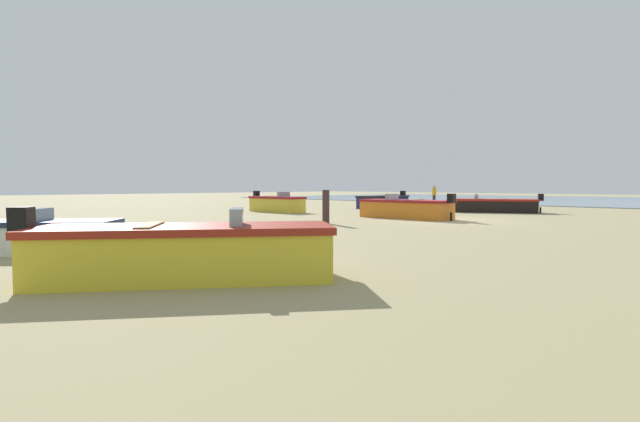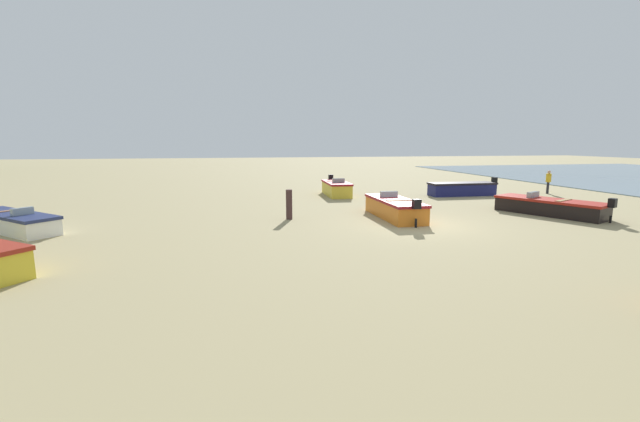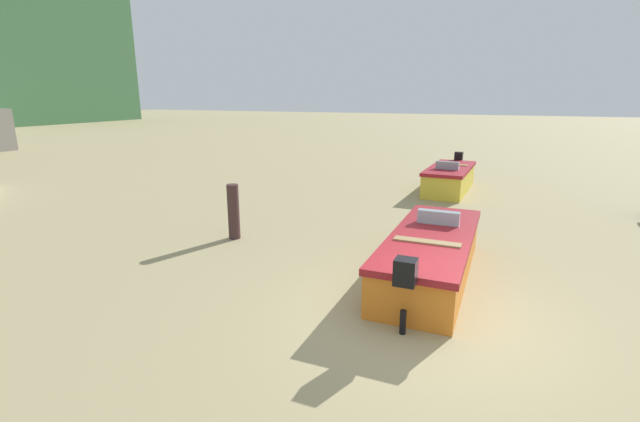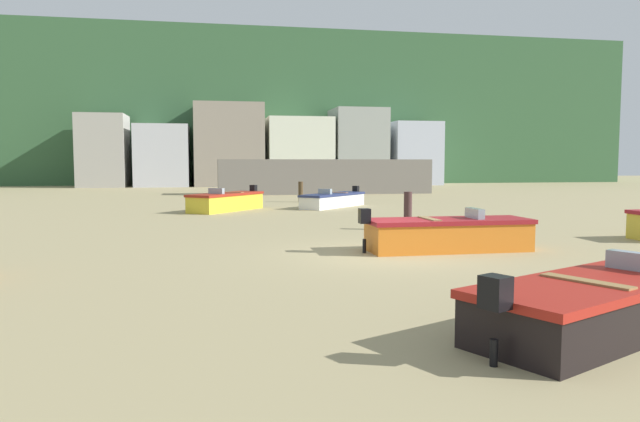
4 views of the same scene
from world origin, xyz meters
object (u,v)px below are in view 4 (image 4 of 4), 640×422
object	(u,v)px
boat_white_5	(333,200)
mooring_post_near_water	(408,211)
boat_yellow_4	(226,202)
boat_black_0	(607,303)
boat_orange_3	(448,234)
mooring_post_mid_beach	(301,192)

from	to	relation	value
boat_white_5	mooring_post_near_water	distance (m)	11.24
boat_yellow_4	boat_black_0	bearing A→B (deg)	139.68
boat_orange_3	boat_white_5	bearing A→B (deg)	179.12
boat_white_5	boat_orange_3	bearing A→B (deg)	131.49
boat_orange_3	boat_yellow_4	bearing A→B (deg)	-159.48
boat_orange_3	boat_yellow_4	xyz separation A→B (m)	(-5.62, 14.84, 0.00)
boat_black_0	boat_white_5	distance (m)	24.01
boat_yellow_4	boat_white_5	bearing A→B (deg)	-129.15
boat_orange_3	boat_white_5	size ratio (longest dim) A/B	1.05
boat_black_0	mooring_post_near_water	bearing A→B (deg)	148.32
mooring_post_near_water	boat_orange_3	bearing A→B (deg)	-96.39
boat_white_5	mooring_post_mid_beach	distance (m)	4.51
boat_black_0	boat_yellow_4	size ratio (longest dim) A/B	1.12
boat_black_0	mooring_post_near_water	distance (m)	12.84
boat_orange_3	boat_black_0	bearing A→B (deg)	-6.14
boat_orange_3	mooring_post_near_water	world-z (taller)	mooring_post_near_water
boat_white_5	boat_black_0	bearing A→B (deg)	129.78
boat_orange_3	boat_yellow_4	distance (m)	15.87
boat_white_5	mooring_post_mid_beach	bearing A→B (deg)	-33.42
boat_yellow_4	boat_white_5	world-z (taller)	boat_yellow_4
boat_black_0	boat_yellow_4	distance (m)	23.14
boat_yellow_4	boat_orange_3	bearing A→B (deg)	148.42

